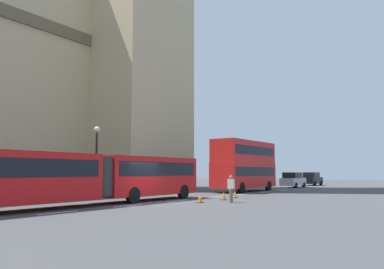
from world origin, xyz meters
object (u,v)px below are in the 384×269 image
at_px(double_decker_bus, 245,164).
at_px(traffic_cone_west, 200,198).
at_px(sedan_lead, 293,180).
at_px(pedestrian_near_cones, 231,188).
at_px(sedan_trailing, 312,179).
at_px(street_lamp, 96,156).
at_px(articulated_bus, 94,175).
at_px(traffic_cone_middle, 224,196).
at_px(traffic_cone_east, 235,194).

bearing_deg(double_decker_bus, traffic_cone_west, -163.52).
distance_m(sedan_lead, pedestrian_near_cones, 25.62).
height_order(sedan_trailing, street_lamp, street_lamp).
distance_m(articulated_bus, traffic_cone_middle, 8.94).
distance_m(articulated_bus, pedestrian_near_cones, 8.39).
xyz_separation_m(sedan_trailing, traffic_cone_west, (-34.83, -4.34, -0.63)).
xyz_separation_m(double_decker_bus, traffic_cone_west, (-13.99, -4.14, -2.43)).
xyz_separation_m(traffic_cone_west, traffic_cone_middle, (2.91, 0.01, 0.00)).
bearing_deg(articulated_bus, double_decker_bus, 0.01).
distance_m(sedan_trailing, traffic_cone_west, 35.11).
bearing_deg(double_decker_bus, articulated_bus, -179.99).
bearing_deg(double_decker_bus, sedan_lead, -0.99).
xyz_separation_m(articulated_bus, street_lamp, (4.02, 4.51, 1.31)).
xyz_separation_m(double_decker_bus, pedestrian_near_cones, (-12.69, -5.61, -1.80)).
relative_size(double_decker_bus, traffic_cone_east, 15.79).
height_order(sedan_lead, sedan_trailing, same).
bearing_deg(pedestrian_near_cones, double_decker_bus, 23.84).
xyz_separation_m(sedan_lead, traffic_cone_east, (-21.08, -3.46, -0.63)).
relative_size(traffic_cone_west, street_lamp, 0.11).
xyz_separation_m(traffic_cone_east, pedestrian_near_cones, (-3.96, -1.93, 0.63)).
distance_m(articulated_bus, street_lamp, 6.18).
bearing_deg(sedan_lead, pedestrian_near_cones, -167.84).
bearing_deg(sedan_lead, articulated_bus, 179.61).
height_order(double_decker_bus, traffic_cone_east, double_decker_bus).
bearing_deg(traffic_cone_east, street_lamp, 126.84).
height_order(double_decker_bus, traffic_cone_west, double_decker_bus).
relative_size(articulated_bus, sedan_trailing, 3.95).
xyz_separation_m(traffic_cone_middle, traffic_cone_east, (2.35, 0.45, 0.00)).
distance_m(traffic_cone_west, street_lamp, 9.12).
height_order(articulated_bus, traffic_cone_middle, articulated_bus).
xyz_separation_m(sedan_lead, traffic_cone_middle, (-23.44, -3.91, -0.63)).
xyz_separation_m(sedan_trailing, street_lamp, (-35.70, 4.30, 2.14)).
bearing_deg(traffic_cone_east, sedan_trailing, 7.47).
bearing_deg(pedestrian_near_cones, sedan_trailing, 9.83).
bearing_deg(traffic_cone_middle, sedan_lead, 9.48).
bearing_deg(double_decker_bus, sedan_trailing, 0.55).
relative_size(sedan_lead, traffic_cone_east, 7.59).
bearing_deg(double_decker_bus, traffic_cone_east, -157.18).
relative_size(traffic_cone_middle, traffic_cone_east, 1.00).
bearing_deg(double_decker_bus, pedestrian_near_cones, -156.16).
bearing_deg(sedan_trailing, traffic_cone_west, -172.90).
relative_size(double_decker_bus, traffic_cone_west, 15.79).
bearing_deg(street_lamp, pedestrian_near_cones, -77.88).
relative_size(sedan_lead, traffic_cone_middle, 7.59).
bearing_deg(traffic_cone_east, sedan_lead, 9.33).
height_order(sedan_lead, traffic_cone_west, sedan_lead).
bearing_deg(sedan_lead, street_lamp, 170.17).
height_order(traffic_cone_east, pedestrian_near_cones, pedestrian_near_cones).
bearing_deg(street_lamp, traffic_cone_middle, -66.39).
height_order(sedan_trailing, traffic_cone_west, sedan_trailing).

